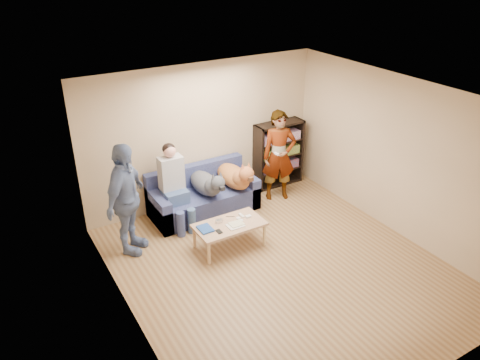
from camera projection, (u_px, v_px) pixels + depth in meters
ground at (281, 267)px, 7.05m from camera, size 5.00×5.00×0.00m
ceiling at (289, 100)px, 5.88m from camera, size 5.00×5.00×0.00m
wall_back at (203, 135)px, 8.39m from camera, size 4.50×0.00×4.50m
wall_front at (434, 294)px, 4.54m from camera, size 4.50×0.00×4.50m
wall_left at (127, 237)px, 5.44m from camera, size 0.00×5.00×5.00m
wall_right at (399, 157)px, 7.49m from camera, size 0.00×5.00×5.00m
blanket at (241, 180)px, 8.57m from camera, size 0.40×0.34×0.14m
person_standing_right at (279, 156)px, 8.63m from camera, size 0.73×0.61×1.72m
person_standing_left at (126, 200)px, 7.04m from camera, size 1.05×1.07×1.81m
held_controller at (277, 154)px, 8.32m from camera, size 0.04×0.12×0.03m
notebook_blue at (205, 229)px, 7.20m from camera, size 0.20×0.26×0.03m
papers at (235, 225)px, 7.29m from camera, size 0.26×0.20×0.02m
magazine at (236, 224)px, 7.31m from camera, size 0.22×0.17×0.01m
camera_silver at (219, 221)px, 7.37m from camera, size 0.11×0.06×0.05m
controller_a at (241, 216)px, 7.55m from camera, size 0.04×0.13×0.03m
controller_b at (248, 216)px, 7.52m from camera, size 0.09×0.06×0.03m
headphone_cup_a at (241, 220)px, 7.42m from camera, size 0.07×0.07×0.02m
headphone_cup_b at (238, 218)px, 7.48m from camera, size 0.07×0.07×0.02m
pen_orange at (233, 229)px, 7.21m from camera, size 0.13×0.06×0.01m
pen_black at (230, 217)px, 7.54m from camera, size 0.13×0.08×0.01m
wallet at (219, 231)px, 7.14m from camera, size 0.07×0.12×0.02m
sofa at (203, 197)px, 8.42m from camera, size 1.90×0.85×0.82m
person_seated at (174, 183)px, 7.83m from camera, size 0.40×0.73×1.47m
dog_gray at (207, 184)px, 8.13m from camera, size 0.40×1.24×0.58m
dog_tan at (236, 176)px, 8.36m from camera, size 0.43×1.17×0.62m
coffee_table at (229, 226)px, 7.37m from camera, size 1.10×0.60×0.42m
bookshelf at (278, 152)px, 9.24m from camera, size 1.00×0.34×1.30m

